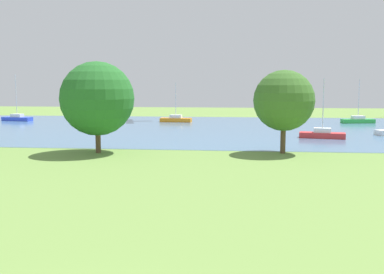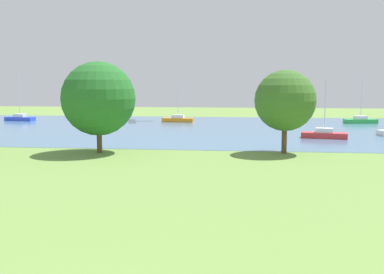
{
  "view_description": "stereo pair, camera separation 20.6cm",
  "coord_description": "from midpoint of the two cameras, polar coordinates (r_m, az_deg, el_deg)",
  "views": [
    {
      "loc": [
        4.05,
        -9.18,
        5.88
      ],
      "look_at": [
        1.32,
        16.73,
        2.78
      ],
      "focal_mm": 42.03,
      "sensor_mm": 36.0,
      "label": 1
    },
    {
      "loc": [
        4.25,
        -9.16,
        5.88
      ],
      "look_at": [
        1.32,
        16.73,
        2.78
      ],
      "focal_mm": 42.03,
      "sensor_mm": 36.0,
      "label": 2
    }
  ],
  "objects": [
    {
      "name": "sailboat_red",
      "position": [
        50.59,
        16.08,
        0.37
      ],
      "size": [
        5.0,
        2.37,
        6.44
      ],
      "color": "red",
      "rests_on": "water_surface"
    },
    {
      "name": "tree_east_near",
      "position": [
        38.83,
        -12.1,
        4.78
      ],
      "size": [
        6.26,
        6.26,
        7.76
      ],
      "color": "brown",
      "rests_on": "ground"
    },
    {
      "name": "sailboat_blue",
      "position": [
        76.47,
        -21.37,
        2.26
      ],
      "size": [
        4.98,
        2.26,
        7.35
      ],
      "color": "blue",
      "rests_on": "water_surface"
    },
    {
      "name": "tree_east_far",
      "position": [
        38.5,
        11.44,
        4.54
      ],
      "size": [
        5.12,
        5.12,
        7.04
      ],
      "color": "brown",
      "rests_on": "ground"
    },
    {
      "name": "ground_plane",
      "position": [
        31.99,
        -1.55,
        -3.81
      ],
      "size": [
        160.0,
        160.0,
        0.0
      ],
      "primitive_type": "plane",
      "color": "olive"
    },
    {
      "name": "sailboat_orange",
      "position": [
        69.19,
        -2.15,
        2.28
      ],
      "size": [
        4.88,
        1.8,
        6.09
      ],
      "color": "orange",
      "rests_on": "water_surface"
    },
    {
      "name": "sailboat_green",
      "position": [
        71.57,
        20.23,
        2.02
      ],
      "size": [
        4.99,
        2.34,
        6.59
      ],
      "color": "green",
      "rests_on": "water_surface"
    },
    {
      "name": "water_surface",
      "position": [
        59.6,
        1.99,
        1.13
      ],
      "size": [
        140.0,
        40.0,
        0.02
      ],
      "primitive_type": "cube",
      "color": "teal",
      "rests_on": "ground"
    }
  ]
}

